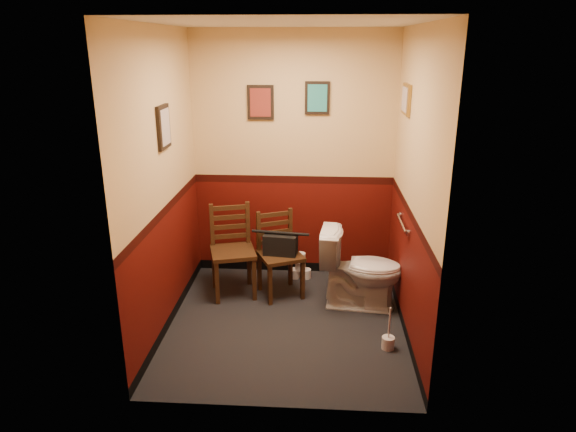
% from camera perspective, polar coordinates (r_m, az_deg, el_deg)
% --- Properties ---
extents(floor, '(2.20, 2.40, 0.00)m').
position_cam_1_polar(floor, '(5.02, -0.18, -11.80)').
color(floor, black).
rests_on(floor, ground).
extents(ceiling, '(2.20, 2.40, 0.00)m').
position_cam_1_polar(ceiling, '(4.33, -0.22, 20.70)').
color(ceiling, silver).
rests_on(ceiling, ground).
extents(wall_back, '(2.20, 0.00, 2.70)m').
position_cam_1_polar(wall_back, '(5.65, 0.61, 6.45)').
color(wall_back, '#480B07').
rests_on(wall_back, ground).
extents(wall_front, '(2.20, 0.00, 2.70)m').
position_cam_1_polar(wall_front, '(3.35, -1.56, -2.25)').
color(wall_front, '#480B07').
rests_on(wall_front, ground).
extents(wall_left, '(0.00, 2.40, 2.70)m').
position_cam_1_polar(wall_left, '(4.69, -13.76, 3.35)').
color(wall_left, '#480B07').
rests_on(wall_left, ground).
extents(wall_right, '(0.00, 2.40, 2.70)m').
position_cam_1_polar(wall_right, '(4.55, 13.76, 2.89)').
color(wall_right, '#480B07').
rests_on(wall_right, ground).
extents(grab_bar, '(0.05, 0.56, 0.06)m').
position_cam_1_polar(grab_bar, '(4.90, 12.58, -0.81)').
color(grab_bar, silver).
rests_on(grab_bar, wall_right).
extents(framed_print_back_a, '(0.28, 0.04, 0.36)m').
position_cam_1_polar(framed_print_back_a, '(5.57, -3.07, 12.49)').
color(framed_print_back_a, black).
rests_on(framed_print_back_a, wall_back).
extents(framed_print_back_b, '(0.26, 0.04, 0.34)m').
position_cam_1_polar(framed_print_back_b, '(5.52, 3.28, 12.96)').
color(framed_print_back_b, black).
rests_on(framed_print_back_b, wall_back).
extents(framed_print_left, '(0.04, 0.30, 0.38)m').
position_cam_1_polar(framed_print_left, '(4.68, -13.63, 9.59)').
color(framed_print_left, black).
rests_on(framed_print_left, wall_left).
extents(framed_print_right, '(0.04, 0.34, 0.28)m').
position_cam_1_polar(framed_print_right, '(5.01, 13.00, 12.52)').
color(framed_print_right, olive).
rests_on(framed_print_right, wall_right).
extents(toilet, '(0.87, 0.55, 0.80)m').
position_cam_1_polar(toilet, '(5.20, 8.09, -5.91)').
color(toilet, white).
rests_on(toilet, floor).
extents(toilet_brush, '(0.11, 0.11, 0.40)m').
position_cam_1_polar(toilet_brush, '(4.70, 11.06, -13.57)').
color(toilet_brush, silver).
rests_on(toilet_brush, floor).
extents(chair_left, '(0.55, 0.55, 0.95)m').
position_cam_1_polar(chair_left, '(5.43, -6.20, -3.82)').
color(chair_left, '#402513').
rests_on(chair_left, floor).
extents(chair_right, '(0.55, 0.55, 0.89)m').
position_cam_1_polar(chair_right, '(5.39, -0.98, -4.26)').
color(chair_right, '#402513').
rests_on(chair_right, floor).
extents(handbag, '(0.36, 0.22, 0.25)m').
position_cam_1_polar(handbag, '(5.31, -0.85, -3.15)').
color(handbag, black).
rests_on(handbag, chair_right).
extents(tp_stack, '(0.24, 0.15, 0.32)m').
position_cam_1_polar(tp_stack, '(5.85, 1.38, -5.74)').
color(tp_stack, silver).
rests_on(tp_stack, floor).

